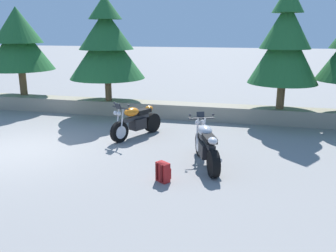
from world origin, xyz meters
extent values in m
plane|color=gray|center=(0.00, 0.00, 0.00)|extent=(120.00, 120.00, 0.00)
cube|color=gray|center=(0.00, 4.80, 0.28)|extent=(36.00, 0.80, 0.55)
cylinder|color=black|center=(2.55, 1.42, 0.31)|extent=(0.40, 0.62, 0.62)
cylinder|color=black|center=(3.18, 2.71, 0.31)|extent=(0.43, 0.64, 0.62)
cylinder|color=silver|center=(2.55, 1.42, 0.31)|extent=(0.31, 0.42, 0.38)
cube|color=black|center=(2.89, 2.11, 0.41)|extent=(0.50, 0.57, 0.34)
cube|color=#2D2D30|center=(2.85, 2.02, 0.61)|extent=(0.61, 1.05, 0.12)
ellipsoid|color=orange|center=(2.78, 1.88, 0.83)|extent=(0.53, 0.62, 0.26)
cube|color=black|center=(2.99, 2.31, 0.77)|extent=(0.48, 0.62, 0.12)
ellipsoid|color=orange|center=(3.12, 2.58, 0.81)|extent=(0.32, 0.35, 0.16)
cylinder|color=#2D2D30|center=(2.59, 1.49, 1.03)|extent=(0.61, 0.32, 0.04)
sphere|color=silver|center=(2.59, 1.33, 0.89)|extent=(0.13, 0.13, 0.13)
sphere|color=silver|center=(2.46, 1.39, 0.89)|extent=(0.13, 0.13, 0.13)
cube|color=#26282D|center=(2.54, 1.40, 1.09)|extent=(0.22, 0.17, 0.18)
cylinder|color=silver|center=(2.94, 2.56, 0.36)|extent=(0.27, 0.39, 0.11)
cylinder|color=silver|center=(2.65, 1.41, 0.67)|extent=(0.11, 0.17, 0.73)
cylinder|color=silver|center=(2.49, 1.49, 0.67)|extent=(0.11, 0.17, 0.73)
sphere|color=#2D2D30|center=(2.87, 1.39, 1.13)|extent=(0.07, 0.07, 0.07)
sphere|color=#2D2D30|center=(2.33, 1.66, 1.13)|extent=(0.07, 0.07, 0.07)
cylinder|color=black|center=(5.04, 0.84, 0.31)|extent=(0.35, 0.63, 0.62)
cylinder|color=black|center=(5.55, -0.50, 0.31)|extent=(0.39, 0.64, 0.62)
cylinder|color=silver|center=(5.04, 0.84, 0.31)|extent=(0.29, 0.42, 0.38)
cube|color=black|center=(5.31, 0.12, 0.41)|extent=(0.47, 0.56, 0.34)
cube|color=#2D2D30|center=(5.28, 0.22, 0.61)|extent=(0.52, 1.08, 0.12)
ellipsoid|color=#BCBCC1|center=(5.22, 0.36, 0.83)|extent=(0.50, 0.61, 0.26)
cube|color=black|center=(5.39, -0.09, 0.77)|extent=(0.44, 0.62, 0.12)
ellipsoid|color=#BCBCC1|center=(5.50, -0.37, 0.81)|extent=(0.31, 0.34, 0.16)
cylinder|color=#2D2D30|center=(5.07, 0.77, 1.03)|extent=(0.63, 0.27, 0.04)
sphere|color=silver|center=(4.95, 0.88, 0.89)|extent=(0.13, 0.13, 0.13)
sphere|color=silver|center=(5.08, 0.92, 0.89)|extent=(0.13, 0.13, 0.13)
cube|color=#26282D|center=(5.03, 0.86, 1.09)|extent=(0.22, 0.16, 0.18)
cylinder|color=silver|center=(5.62, -0.22, 0.36)|extent=(0.24, 0.39, 0.11)
cylinder|color=silver|center=(4.97, 0.77, 0.67)|extent=(0.10, 0.17, 0.73)
cylinder|color=silver|center=(5.14, 0.84, 0.67)|extent=(0.10, 0.17, 0.73)
sphere|color=#2D2D30|center=(4.80, 0.63, 1.13)|extent=(0.07, 0.07, 0.07)
sphere|color=#2D2D30|center=(5.36, 0.84, 1.13)|extent=(0.07, 0.07, 0.07)
cube|color=#A31E1E|center=(4.51, -1.03, 0.22)|extent=(0.35, 0.32, 0.44)
cube|color=#A31E1E|center=(4.57, -0.93, 0.18)|extent=(0.23, 0.18, 0.24)
ellipsoid|color=#A31E1E|center=(4.51, -1.03, 0.43)|extent=(0.33, 0.30, 0.08)
cube|color=#591010|center=(4.38, -1.06, 0.24)|extent=(0.06, 0.05, 0.37)
cube|color=#591010|center=(4.52, -1.16, 0.24)|extent=(0.06, 0.05, 0.37)
cylinder|color=brown|center=(-3.18, 5.06, 1.26)|extent=(0.29, 0.29, 1.41)
cone|color=#23602D|center=(-3.18, 5.06, 2.61)|extent=(2.74, 2.74, 1.99)
cone|color=#23602D|center=(-3.18, 5.06, 3.42)|extent=(1.98, 1.98, 1.43)
cylinder|color=brown|center=(0.84, 4.71, 1.13)|extent=(0.25, 0.25, 1.17)
cone|color=#23602D|center=(0.84, 4.71, 2.41)|extent=(2.85, 2.85, 1.98)
cone|color=#23602D|center=(0.84, 4.71, 3.23)|extent=(2.05, 2.05, 1.42)
cone|color=#23602D|center=(0.84, 4.71, 4.04)|extent=(1.26, 1.26, 0.87)
cylinder|color=brown|center=(7.26, 4.78, 1.15)|extent=(0.27, 0.27, 1.19)
cone|color=#23602D|center=(7.26, 4.78, 2.50)|extent=(2.36, 2.36, 2.11)
cone|color=#23602D|center=(7.26, 4.78, 3.37)|extent=(1.70, 1.70, 1.52)
camera|label=1|loc=(6.33, -8.02, 3.23)|focal=37.98mm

